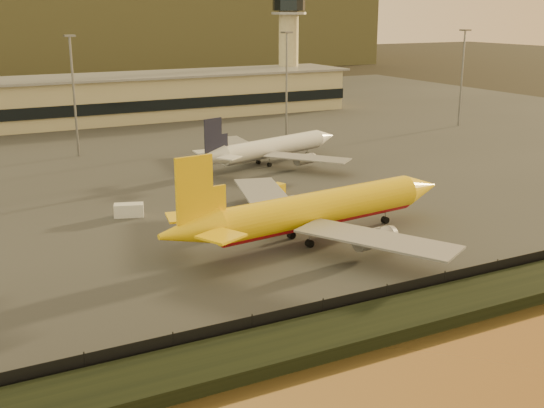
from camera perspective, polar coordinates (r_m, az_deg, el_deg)
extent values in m
plane|color=black|center=(83.74, 3.05, -5.54)|extent=(900.00, 900.00, 0.00)
cube|color=black|center=(70.63, 10.21, -9.42)|extent=(320.00, 7.00, 1.40)
cube|color=#2D2D2D|center=(169.46, -13.64, 5.15)|extent=(320.00, 220.00, 0.20)
cube|color=black|center=(73.26, 8.31, -7.85)|extent=(300.00, 0.05, 2.20)
cube|color=tan|center=(197.45, -15.97, 8.27)|extent=(160.00, 22.00, 12.00)
cube|color=black|center=(186.73, -15.21, 7.60)|extent=(160.00, 0.60, 3.00)
cube|color=gray|center=(196.77, -16.12, 10.08)|extent=(164.00, 24.00, 0.60)
cylinder|color=tan|center=(226.90, 1.39, 12.08)|extent=(6.40, 6.40, 30.00)
cylinder|color=black|center=(226.37, 1.42, 16.31)|extent=(10.40, 10.40, 3.50)
cylinder|color=gray|center=(226.37, 1.41, 15.67)|extent=(11.20, 11.20, 0.80)
cylinder|color=slate|center=(150.91, -16.21, 8.52)|extent=(0.50, 0.50, 25.00)
cube|color=slate|center=(149.92, -16.60, 13.33)|extent=(2.20, 2.20, 0.40)
cylinder|color=slate|center=(166.45, 1.23, 9.79)|extent=(0.50, 0.50, 25.00)
cube|color=slate|center=(165.55, 1.25, 14.16)|extent=(2.20, 2.20, 0.40)
cylinder|color=slate|center=(191.09, 15.58, 10.02)|extent=(0.50, 0.50, 25.00)
cube|color=slate|center=(190.32, 15.88, 13.82)|extent=(2.20, 2.20, 0.40)
cube|color=brown|center=(427.10, -10.44, 16.33)|extent=(220.00, 160.00, 70.00)
cylinder|color=yellow|center=(93.16, 4.06, -0.32)|extent=(32.38, 8.16, 4.63)
cylinder|color=#BA0A11|center=(93.39, 4.05, -0.79)|extent=(31.38, 7.05, 3.61)
cone|color=yellow|center=(105.70, 12.27, 1.33)|extent=(6.71, 5.29, 4.63)
cone|color=yellow|center=(82.70, -6.94, -2.27)|extent=(8.48, 5.49, 4.63)
cube|color=yellow|center=(81.65, -6.51, 1.23)|extent=(4.91, 0.91, 8.10)
cube|color=yellow|center=(87.30, -7.32, -1.06)|extent=(5.25, 5.21, 0.28)
cube|color=yellow|center=(79.51, -4.27, -2.69)|extent=(5.87, 5.85, 0.28)
cube|color=gray|center=(102.50, -0.59, 0.77)|extent=(11.40, 20.98, 0.28)
cylinder|color=gray|center=(101.68, 1.39, -0.10)|extent=(5.59, 3.12, 2.55)
cube|color=gray|center=(83.94, 8.77, -2.90)|extent=(15.01, 20.59, 0.28)
cylinder|color=gray|center=(87.87, 8.48, -2.90)|extent=(5.59, 3.12, 2.55)
cylinder|color=black|center=(102.01, 9.44, -1.32)|extent=(1.10, 0.92, 1.02)
cylinder|color=slate|center=(101.86, 9.46, -1.04)|extent=(0.18, 0.18, 2.08)
cylinder|color=black|center=(90.83, 3.16, -3.31)|extent=(1.10, 0.92, 1.02)
cylinder|color=slate|center=(90.66, 3.17, -2.99)|extent=(0.18, 0.18, 2.08)
cylinder|color=black|center=(93.99, 1.63, -2.62)|extent=(1.10, 0.92, 1.02)
cylinder|color=slate|center=(93.83, 1.63, -2.31)|extent=(0.18, 0.18, 2.08)
cylinder|color=white|center=(139.40, 0.13, 4.83)|extent=(26.38, 10.96, 3.67)
cylinder|color=gray|center=(139.53, 0.13, 4.57)|extent=(25.45, 9.98, 2.86)
cone|color=white|center=(150.64, 4.45, 5.62)|extent=(5.96, 4.97, 3.67)
cone|color=white|center=(128.61, -5.16, 3.93)|extent=(7.37, 5.38, 3.67)
cube|color=#1C1D32|center=(128.29, -4.95, 5.75)|extent=(3.95, 1.42, 6.42)
cube|color=white|center=(132.26, -5.68, 4.38)|extent=(3.77, 3.59, 0.22)
cube|color=white|center=(126.71, -3.60, 3.91)|extent=(5.00, 4.95, 0.22)
cube|color=gray|center=(146.31, -2.85, 5.08)|extent=(6.73, 16.93, 0.22)
cylinder|color=gray|center=(145.90, -1.66, 4.66)|extent=(4.79, 3.18, 2.02)
cube|color=gray|center=(132.11, 2.96, 3.89)|extent=(14.27, 16.13, 0.22)
cylinder|color=gray|center=(135.29, 2.71, 3.75)|extent=(4.79, 3.18, 2.02)
cylinder|color=black|center=(147.09, 2.95, 4.17)|extent=(0.96, 0.84, 0.81)
cylinder|color=slate|center=(147.01, 2.95, 4.33)|extent=(0.19, 0.19, 1.65)
cylinder|color=black|center=(137.01, -0.22, 3.31)|extent=(0.96, 0.84, 0.81)
cylinder|color=slate|center=(136.92, -0.22, 3.48)|extent=(0.19, 0.19, 1.65)
cylinder|color=black|center=(139.35, -1.16, 3.52)|extent=(0.96, 0.84, 0.81)
cylinder|color=slate|center=(139.26, -1.16, 3.69)|extent=(0.19, 0.19, 1.65)
cube|color=yellow|center=(115.63, 0.17, 1.17)|extent=(4.47, 3.21, 1.84)
cube|color=white|center=(106.09, -11.89, -0.50)|extent=(4.82, 3.29, 1.99)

